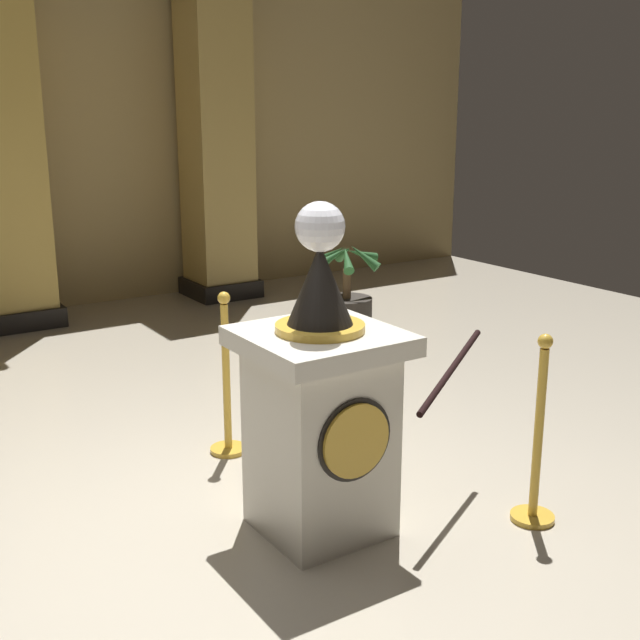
{
  "coord_description": "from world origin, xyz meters",
  "views": [
    {
      "loc": [
        -1.79,
        -3.55,
        2.2
      ],
      "look_at": [
        0.35,
        -0.28,
        1.16
      ],
      "focal_mm": 45.25,
      "sensor_mm": 36.0,
      "label": 1
    }
  ],
  "objects_px": {
    "stanchion_near": "(537,457)",
    "stanchion_far": "(227,397)",
    "pedestal_clock": "(320,408)",
    "potted_palm_right": "(347,308)"
  },
  "relations": [
    {
      "from": "stanchion_far",
      "to": "pedestal_clock",
      "type": "bearing_deg",
      "value": -91.85
    },
    {
      "from": "pedestal_clock",
      "to": "stanchion_far",
      "type": "relative_size",
      "value": 1.63
    },
    {
      "from": "pedestal_clock",
      "to": "stanchion_near",
      "type": "relative_size",
      "value": 1.65
    },
    {
      "from": "pedestal_clock",
      "to": "stanchion_near",
      "type": "xyz_separation_m",
      "value": [
        1.02,
        -0.56,
        -0.31
      ]
    },
    {
      "from": "pedestal_clock",
      "to": "stanchion_far",
      "type": "distance_m",
      "value": 1.2
    },
    {
      "from": "stanchion_far",
      "to": "potted_palm_right",
      "type": "xyz_separation_m",
      "value": [
        2.14,
        1.7,
        -0.06
      ]
    },
    {
      "from": "stanchion_near",
      "to": "stanchion_far",
      "type": "relative_size",
      "value": 0.98
    },
    {
      "from": "pedestal_clock",
      "to": "potted_palm_right",
      "type": "xyz_separation_m",
      "value": [
        2.18,
        2.86,
        -0.37
      ]
    },
    {
      "from": "stanchion_near",
      "to": "stanchion_far",
      "type": "bearing_deg",
      "value": 119.73
    },
    {
      "from": "pedestal_clock",
      "to": "potted_palm_right",
      "type": "height_order",
      "value": "pedestal_clock"
    }
  ]
}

